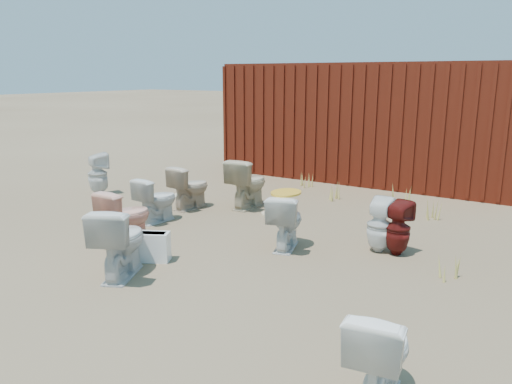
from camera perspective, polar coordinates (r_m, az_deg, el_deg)
The scene contains 22 objects.
ground at distance 6.74m, azimuth -2.76°, elevation -5.55°, with size 100.00×100.00×0.00m, color brown.
shipping_container at distance 11.08m, azimuth 13.03°, elevation 7.91°, with size 6.00×2.40×2.40m, color #541C0E.
toilet_front_a at distance 7.64m, azimuth -11.31°, elevation -0.86°, with size 0.38×0.67×0.68m, color silver.
toilet_front_pink at distance 6.72m, azimuth -14.68°, elevation -2.75°, with size 0.41×0.72×0.74m, color #F7A68F.
toilet_front_c at distance 5.67m, azimuth -15.28°, elevation -5.43°, with size 0.45×0.79×0.80m, color silver.
toilet_front_maroon at distance 6.36m, azimuth 15.92°, elevation -4.01°, with size 0.30×0.31×0.68m, color #5C130F.
toilet_front_e at distance 3.63m, azimuth 13.95°, elevation -17.37°, with size 0.39×0.68×0.70m, color white.
toilet_back_a at distance 9.63m, azimuth -17.64°, elevation 1.98°, with size 0.35×0.36×0.78m, color white.
toilet_back_beige_left at distance 8.30m, azimuth -7.57°, elevation 0.55°, with size 0.40×0.71×0.72m, color #C9B093.
toilet_back_beige_right at distance 8.30m, azimuth -0.94°, elevation 1.04°, with size 0.46×0.81×0.83m, color #C8B892.
toilet_back_yellowlid at distance 6.37m, azimuth 3.41°, elevation -3.32°, with size 0.40×0.70×0.71m, color white.
toilet_back_e at distance 6.42m, azimuth 13.93°, elevation -3.68°, with size 0.31×0.32×0.69m, color white.
yellow_lid at distance 6.27m, azimuth 3.46°, elevation -0.08°, with size 0.36×0.45×0.03m, color gold.
loose_tank at distance 6.11m, azimuth -12.19°, elevation -6.12°, with size 0.50×0.20×0.35m, color white.
loose_lid_near at distance 8.00m, azimuth 2.23°, elevation -2.39°, with size 0.38×0.49×0.02m, color beige.
loose_lid_far at distance 9.25m, azimuth -8.32°, elevation -0.36°, with size 0.36×0.47×0.02m, color beige.
weed_clump_a at distance 10.13m, azimuth -2.78°, elevation 1.87°, with size 0.36×0.36×0.34m, color #B9A94A.
weed_clump_b at distance 8.95m, azimuth 9.00°, elevation 0.01°, with size 0.32×0.32×0.29m, color #B9A94A.
weed_clump_c at distance 8.09m, azimuth 19.89°, elevation -2.00°, with size 0.36×0.36×0.30m, color #B9A94A.
weed_clump_d at distance 9.91m, azimuth 5.55°, elevation 1.34°, with size 0.30×0.30×0.26m, color #B9A94A.
weed_clump_e at distance 8.96m, azimuth 16.39°, elevation -0.28°, with size 0.34×0.34×0.31m, color #B9A94A.
weed_clump_f at distance 5.84m, azimuth 21.48°, elevation -8.09°, with size 0.28×0.28×0.27m, color #B9A94A.
Camera 1 is at (3.70, -5.20, 2.18)m, focal length 35.00 mm.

